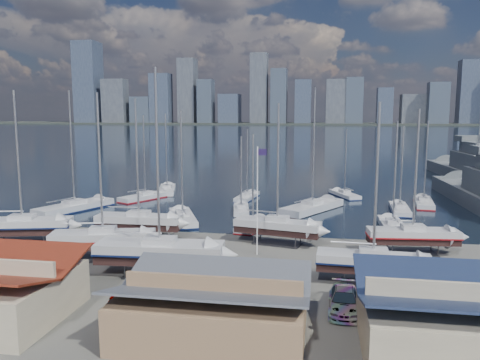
% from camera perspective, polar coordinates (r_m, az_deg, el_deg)
% --- Properties ---
extents(ground, '(1400.00, 1400.00, 0.00)m').
position_cam_1_polar(ground, '(47.18, 1.10, -9.83)').
color(ground, '#605E59').
rests_on(ground, ground).
extents(water, '(1400.00, 600.00, 0.40)m').
position_cam_1_polar(water, '(354.75, 8.61, 5.67)').
color(water, '#1B253E').
rests_on(water, ground).
extents(far_shore, '(1400.00, 80.00, 2.20)m').
position_cam_1_polar(far_shore, '(614.57, 9.09, 6.78)').
color(far_shore, '#2D332D').
rests_on(far_shore, ground).
extents(skyline, '(639.14, 43.80, 107.69)m').
position_cam_1_polar(skyline, '(608.81, 8.42, 10.36)').
color(skyline, '#475166').
rests_on(skyline, far_shore).
extents(shed_grey, '(12.60, 8.40, 4.17)m').
position_cam_1_polar(shed_grey, '(31.68, -3.35, -14.92)').
color(shed_grey, '#8C6B4C').
rests_on(shed_grey, ground).
extents(shed_blue, '(13.65, 9.45, 4.71)m').
position_cam_1_polar(shed_blue, '(32.26, 26.65, -14.85)').
color(shed_blue, '#BFB293').
rests_on(shed_blue, ground).
extents(sailboat_cradle_0, '(10.99, 5.45, 17.03)m').
position_cam_1_polar(sailboat_cradle_0, '(57.80, -24.99, -5.05)').
color(sailboat_cradle_0, '#2D2D33').
rests_on(sailboat_cradle_0, ground).
extents(sailboat_cradle_1, '(10.63, 5.14, 16.52)m').
position_cam_1_polar(sailboat_cradle_1, '(49.09, -16.35, -6.90)').
color(sailboat_cradle_1, '#2D2D33').
rests_on(sailboat_cradle_1, ground).
extents(sailboat_cradle_2, '(9.97, 2.94, 16.19)m').
position_cam_1_polar(sailboat_cradle_2, '(56.05, -12.21, -4.90)').
color(sailboat_cradle_2, '#2D2D33').
rests_on(sailboat_cradle_2, ground).
extents(sailboat_cradle_3, '(11.73, 3.97, 18.46)m').
position_cam_1_polar(sailboat_cradle_3, '(43.15, -9.76, -8.62)').
color(sailboat_cradle_3, '#2D2D33').
rests_on(sailboat_cradle_3, ground).
extents(sailboat_cradle_4, '(9.91, 4.60, 15.63)m').
position_cam_1_polar(sailboat_cradle_4, '(52.58, 4.57, -5.63)').
color(sailboat_cradle_4, '#2D2D33').
rests_on(sailboat_cradle_4, ground).
extents(sailboat_cradle_5, '(9.67, 3.16, 15.48)m').
position_cam_1_polar(sailboat_cradle_5, '(41.84, 15.93, -9.58)').
color(sailboat_cradle_5, '#2D2D33').
rests_on(sailboat_cradle_5, ground).
extents(sailboat_cradle_6, '(9.45, 3.51, 15.01)m').
position_cam_1_polar(sailboat_cradle_6, '(51.91, 20.31, -6.35)').
color(sailboat_cradle_6, '#2D2D33').
rests_on(sailboat_cradle_6, ground).
extents(sailboat_moored_0, '(8.12, 12.90, 18.73)m').
position_cam_1_polar(sailboat_moored_0, '(74.65, -19.50, -3.33)').
color(sailboat_moored_0, black).
rests_on(sailboat_moored_0, water).
extents(sailboat_moored_1, '(7.13, 10.09, 14.88)m').
position_cam_1_polar(sailboat_moored_1, '(81.13, -11.45, -2.14)').
color(sailboat_moored_1, black).
rests_on(sailboat_moored_1, water).
extents(sailboat_moored_2, '(5.39, 10.43, 15.17)m').
position_cam_1_polar(sailboat_moored_2, '(87.56, -8.88, -1.31)').
color(sailboat_moored_2, black).
rests_on(sailboat_moored_2, water).
extents(sailboat_moored_3, '(6.74, 10.70, 15.54)m').
position_cam_1_polar(sailboat_moored_3, '(64.07, -7.00, -4.77)').
color(sailboat_moored_3, black).
rests_on(sailboat_moored_3, water).
extents(sailboat_moored_4, '(3.50, 8.05, 11.76)m').
position_cam_1_polar(sailboat_moored_4, '(69.47, 0.15, -3.68)').
color(sailboat_moored_4, black).
rests_on(sailboat_moored_4, water).
extents(sailboat_moored_5, '(3.42, 8.58, 12.48)m').
position_cam_1_polar(sailboat_moored_5, '(79.97, 0.88, -2.12)').
color(sailboat_moored_5, black).
rests_on(sailboat_moored_5, water).
extents(sailboat_moored_6, '(3.75, 8.63, 12.49)m').
position_cam_1_polar(sailboat_moored_6, '(60.11, 1.58, -5.57)').
color(sailboat_moored_6, black).
rests_on(sailboat_moored_6, water).
extents(sailboat_moored_7, '(9.50, 12.69, 19.11)m').
position_cam_1_polar(sailboat_moored_7, '(71.01, 8.82, -3.52)').
color(sailboat_moored_7, black).
rests_on(sailboat_moored_7, water).
extents(sailboat_moored_8, '(5.46, 8.54, 12.42)m').
position_cam_1_polar(sailboat_moored_8, '(84.10, 12.62, -1.81)').
color(sailboat_moored_8, black).
rests_on(sailboat_moored_8, water).
extents(sailboat_moored_9, '(2.79, 9.50, 14.28)m').
position_cam_1_polar(sailboat_moored_9, '(62.11, 18.11, -5.52)').
color(sailboat_moored_9, black).
rests_on(sailboat_moored_9, water).
extents(sailboat_moored_10, '(3.01, 9.04, 13.33)m').
position_cam_1_polar(sailboat_moored_10, '(73.45, 18.89, -3.49)').
color(sailboat_moored_10, black).
rests_on(sailboat_moored_10, water).
extents(sailboat_moored_11, '(3.79, 9.65, 14.05)m').
position_cam_1_polar(sailboat_moored_11, '(80.02, 21.48, -2.69)').
color(sailboat_moored_11, black).
rests_on(sailboat_moored_11, water).
extents(naval_ship_west, '(10.48, 47.26, 18.22)m').
position_cam_1_polar(naval_ship_west, '(110.64, 26.86, 0.57)').
color(naval_ship_west, '#575C61').
rests_on(naval_ship_west, water).
extents(car_a, '(2.79, 4.55, 1.45)m').
position_cam_1_polar(car_a, '(38.70, -12.99, -13.01)').
color(car_a, gray).
rests_on(car_a, ground).
extents(car_b, '(4.65, 2.42, 1.46)m').
position_cam_1_polar(car_b, '(39.98, -9.68, -12.21)').
color(car_b, gray).
rests_on(car_b, ground).
extents(car_c, '(2.49, 5.24, 1.44)m').
position_cam_1_polar(car_c, '(37.84, -1.30, -13.30)').
color(car_c, gray).
rests_on(car_c, ground).
extents(car_d, '(2.51, 5.65, 1.61)m').
position_cam_1_polar(car_d, '(36.57, 12.56, -14.14)').
color(car_d, gray).
rests_on(car_d, ground).
extents(flagpole, '(1.00, 0.12, 11.25)m').
position_cam_1_polar(flagpole, '(47.66, 2.21, -1.68)').
color(flagpole, white).
rests_on(flagpole, ground).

